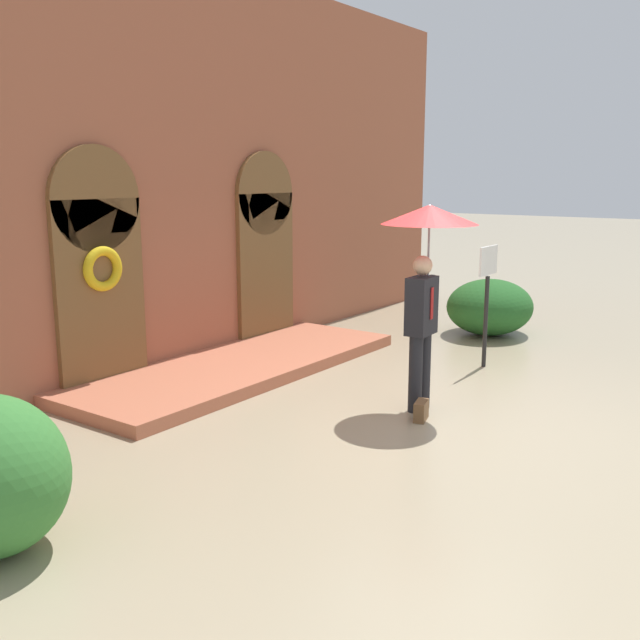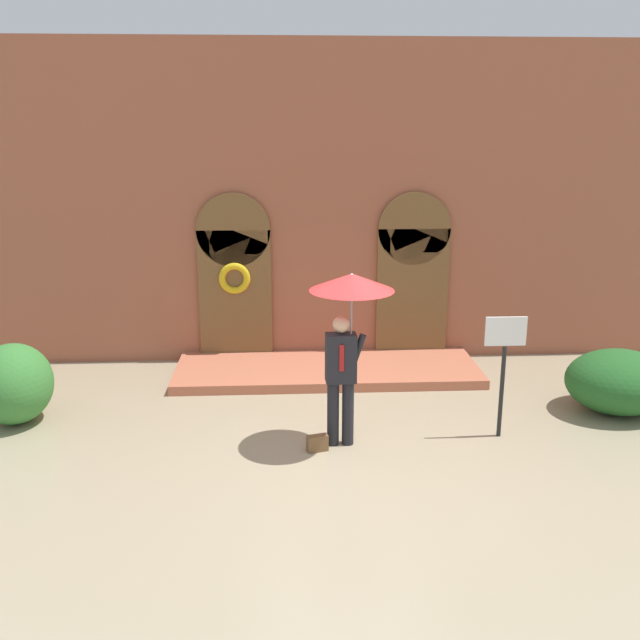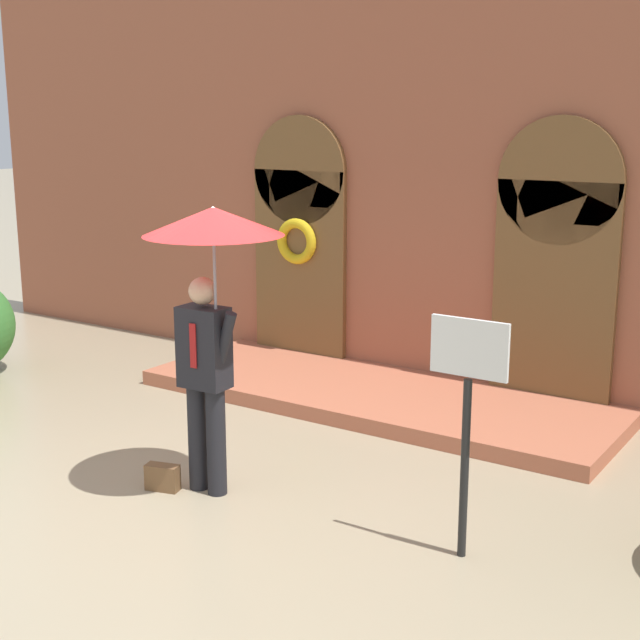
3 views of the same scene
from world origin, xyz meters
name	(u,v)px [view 2 (image 2 of 3)]	position (x,y,z in m)	size (l,w,h in m)	color
ground_plane	(342,453)	(0.00, 0.00, 0.00)	(80.00, 80.00, 0.00)	tan
building_facade	(324,212)	(0.00, 4.15, 2.68)	(14.00, 2.30, 5.60)	#9E563D
person_with_umbrella	(349,308)	(0.10, 0.28, 1.91)	(1.10, 1.10, 2.36)	black
handbag	(317,443)	(-0.32, 0.08, 0.11)	(0.28, 0.12, 0.22)	brown
sign_post	(504,357)	(2.23, 0.41, 1.16)	(0.56, 0.06, 1.72)	black
shrub_left	(13,384)	(-4.65, 1.28, 0.59)	(1.10, 1.22, 1.17)	#387A33
shrub_right	(619,382)	(4.27, 1.19, 0.47)	(1.60, 1.42, 0.95)	#235B23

